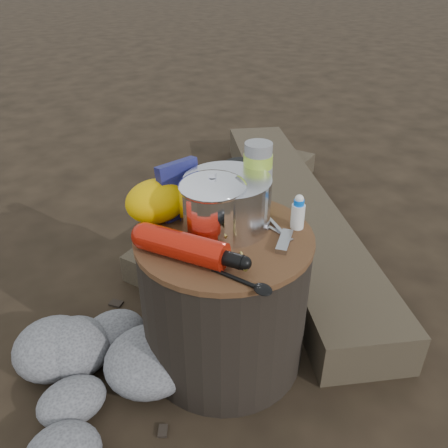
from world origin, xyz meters
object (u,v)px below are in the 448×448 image
log_main (292,210)px  travel_mug (240,185)px  camping_pot (213,207)px  fuel_bottle (183,246)px  stump (224,298)px  thermos (257,178)px

log_main → travel_mug: 0.81m
camping_pot → fuel_bottle: bearing=-154.3°
fuel_bottle → stump: bearing=-17.1°
stump → travel_mug: (0.13, 0.12, 0.29)m
camping_pot → thermos: thermos is taller
fuel_bottle → thermos: bearing=-12.6°
log_main → camping_pot: camping_pot is taller
camping_pot → thermos: (0.18, 0.05, 0.02)m
log_main → camping_pot: (-0.71, -0.49, 0.45)m
log_main → travel_mug: travel_mug is taller
camping_pot → travel_mug: camping_pot is taller
fuel_bottle → thermos: 0.32m
stump → travel_mug: travel_mug is taller
log_main → fuel_bottle: 1.07m
fuel_bottle → log_main: bearing=0.7°
stump → log_main: bearing=36.6°
stump → camping_pot: size_ratio=2.80×
stump → log_main: stump is taller
log_main → travel_mug: size_ratio=13.72×
stump → thermos: size_ratio=2.36×
log_main → fuel_bottle: size_ratio=6.24×
thermos → travel_mug: (-0.03, 0.05, -0.04)m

